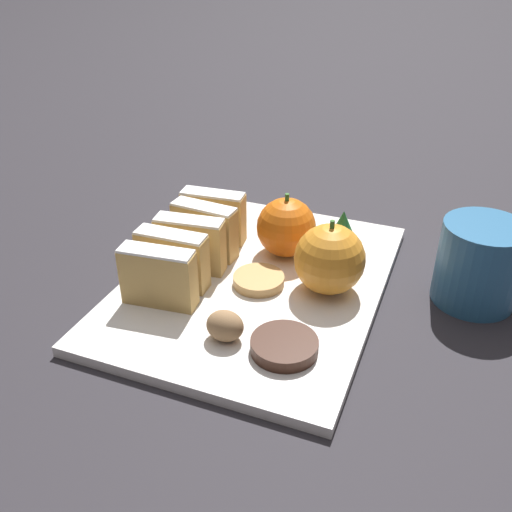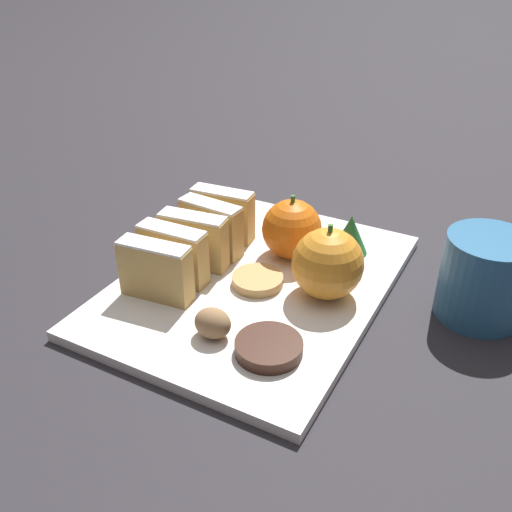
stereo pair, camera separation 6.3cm
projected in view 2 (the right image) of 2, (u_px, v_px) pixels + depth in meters
ground_plane at (256, 287)px, 0.65m from camera, size 6.00×6.00×0.00m
serving_platter at (256, 283)px, 0.65m from camera, size 0.28×0.36×0.01m
stollen_slice_front at (156, 271)px, 0.60m from camera, size 0.08×0.03×0.06m
stollen_slice_second at (173, 254)px, 0.63m from camera, size 0.08×0.03×0.06m
stollen_slice_third at (194, 240)px, 0.65m from camera, size 0.08×0.03×0.06m
stollen_slice_fourth at (211, 227)px, 0.68m from camera, size 0.08×0.03×0.06m
stollen_slice_fifth at (223, 214)px, 0.71m from camera, size 0.08×0.03×0.06m
orange_near at (292, 229)px, 0.67m from camera, size 0.07×0.07×0.08m
orange_far at (328, 264)px, 0.60m from camera, size 0.08×0.08×0.08m
walnut at (213, 323)px, 0.55m from camera, size 0.04×0.03×0.03m
chocolate_cookie at (269, 347)px, 0.53m from camera, size 0.06×0.06×0.01m
gingerbread_cookie at (258, 280)px, 0.63m from camera, size 0.06×0.06×0.01m
evergreen_sprig at (350, 234)px, 0.68m from camera, size 0.04×0.04×0.05m
coffee_mug at (486, 278)px, 0.58m from camera, size 0.12×0.09×0.09m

